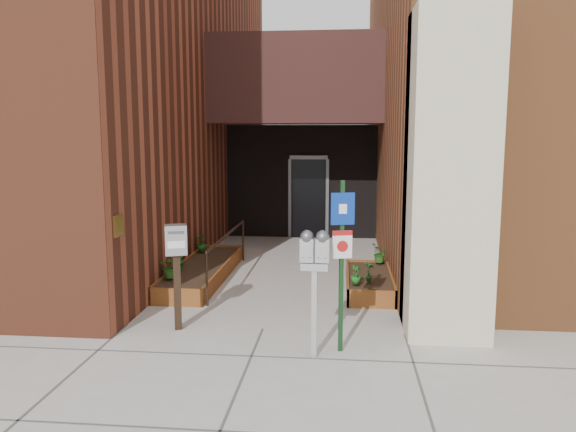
# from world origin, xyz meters

# --- Properties ---
(ground) EXTENTS (80.00, 80.00, 0.00)m
(ground) POSITION_xyz_m (0.00, 0.00, 0.00)
(ground) COLOR #9E9991
(ground) RESTS_ON ground
(architecture) EXTENTS (20.00, 14.60, 10.00)m
(architecture) POSITION_xyz_m (-0.18, 6.89, 4.98)
(architecture) COLOR brown
(architecture) RESTS_ON ground
(planter_left) EXTENTS (0.90, 3.60, 0.30)m
(planter_left) POSITION_xyz_m (-1.55, 2.70, 0.13)
(planter_left) COLOR brown
(planter_left) RESTS_ON ground
(planter_right) EXTENTS (0.80, 2.20, 0.30)m
(planter_right) POSITION_xyz_m (1.60, 2.20, 0.13)
(planter_right) COLOR brown
(planter_right) RESTS_ON ground
(handrail) EXTENTS (0.04, 3.34, 0.90)m
(handrail) POSITION_xyz_m (-1.05, 2.65, 0.75)
(handrail) COLOR black
(handrail) RESTS_ON ground
(parking_meter) EXTENTS (0.36, 0.17, 1.61)m
(parking_meter) POSITION_xyz_m (0.78, -0.94, 1.25)
(parking_meter) COLOR #B9B9BB
(parking_meter) RESTS_ON ground
(sign_post) EXTENTS (0.29, 0.11, 2.20)m
(sign_post) POSITION_xyz_m (1.11, -0.72, 1.35)
(sign_post) COLOR #133417
(sign_post) RESTS_ON ground
(payment_dropbox) EXTENTS (0.35, 0.31, 1.51)m
(payment_dropbox) POSITION_xyz_m (-1.20, -0.11, 1.09)
(payment_dropbox) COLOR black
(payment_dropbox) RESTS_ON ground
(shrub_left_a) EXTENTS (0.45, 0.45, 0.40)m
(shrub_left_a) POSITION_xyz_m (-1.83, 1.58, 0.50)
(shrub_left_a) COLOR #2B621C
(shrub_left_a) RESTS_ON planter_left
(shrub_left_b) EXTENTS (0.23, 0.23, 0.32)m
(shrub_left_b) POSITION_xyz_m (-1.85, 2.23, 0.46)
(shrub_left_b) COLOR #195A1A
(shrub_left_b) RESTS_ON planter_left
(shrub_left_c) EXTENTS (0.28, 0.28, 0.36)m
(shrub_left_c) POSITION_xyz_m (-1.85, 3.81, 0.48)
(shrub_left_c) COLOR #1B5117
(shrub_left_c) RESTS_ON planter_left
(shrub_left_d) EXTENTS (0.20, 0.20, 0.34)m
(shrub_left_d) POSITION_xyz_m (-1.85, 3.75, 0.47)
(shrub_left_d) COLOR #204E16
(shrub_left_d) RESTS_ON planter_left
(shrub_right_a) EXTENTS (0.24, 0.24, 0.31)m
(shrub_right_a) POSITION_xyz_m (1.35, 1.49, 0.46)
(shrub_right_a) COLOR #1C5C1A
(shrub_right_a) RESTS_ON planter_right
(shrub_right_b) EXTENTS (0.26, 0.26, 0.35)m
(shrub_right_b) POSITION_xyz_m (1.57, 1.66, 0.47)
(shrub_right_b) COLOR #1A5B1E
(shrub_right_b) RESTS_ON planter_right
(shrub_right_c) EXTENTS (0.39, 0.39, 0.37)m
(shrub_right_c) POSITION_xyz_m (1.84, 3.09, 0.49)
(shrub_right_c) COLOR #265A19
(shrub_right_c) RESTS_ON planter_right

